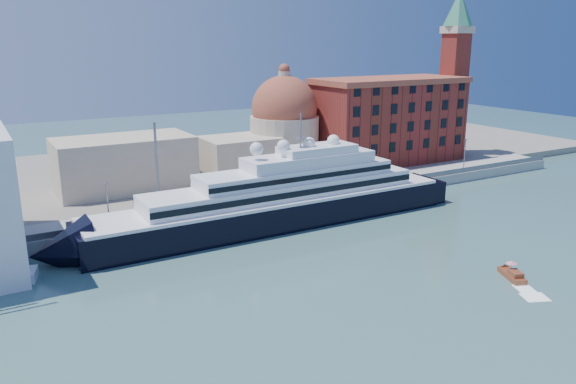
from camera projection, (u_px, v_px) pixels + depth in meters
ground at (344, 264)px, 90.99m from camera, size 400.00×400.00×0.00m
quay at (251, 205)px, 119.05m from camera, size 180.00×10.00×2.50m
land at (184, 169)px, 153.34m from camera, size 260.00×72.00×2.00m
quay_fence at (260, 202)px, 114.81m from camera, size 180.00×0.10×1.20m
superyacht at (264, 206)px, 107.85m from camera, size 84.73×11.75×25.32m
water_taxi at (513, 274)px, 85.37m from camera, size 4.09×6.05×2.74m
warehouse at (389, 120)px, 155.98m from camera, size 43.00×19.00×23.25m
campanile at (455, 63)px, 163.68m from camera, size 8.40×8.40×47.00m
church at (231, 141)px, 139.42m from camera, size 66.00×18.00×25.50m
lamp_posts at (196, 174)px, 109.22m from camera, size 120.80×2.40×18.00m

